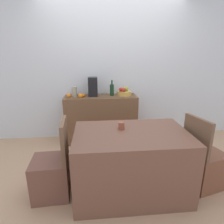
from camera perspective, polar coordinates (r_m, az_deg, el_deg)
The scene contains 19 objects.
ground_plane at distance 2.90m, azimuth 2.36°, elevation -16.12°, with size 6.40×6.40×0.02m, color tan.
room_wall_rear at distance 3.60m, azimuth 0.03°, elevation 13.57°, with size 6.40×0.06×2.70m, color silver.
sideboard_console at distance 3.51m, azimuth -3.28°, elevation -2.02°, with size 1.28×0.42×0.85m, color brown.
table_runner at distance 3.39m, azimuth -3.40°, elevation 4.80°, with size 1.20×0.32×0.01m, color brown.
fruit_bowl at distance 3.43m, azimuth 3.69°, elevation 5.61°, with size 0.24×0.24×0.08m, color gold.
apple_center at distance 3.34m, azimuth 3.45°, elevation 6.64°, with size 0.08×0.08×0.08m, color #B7311F.
apple_rear at distance 3.47m, azimuth 3.64°, elevation 6.96°, with size 0.07×0.07×0.07m, color gold.
apple_left at distance 3.39m, azimuth 2.61°, elevation 6.73°, with size 0.07×0.07×0.07m, color red.
apple_right at distance 3.42m, azimuth 4.29°, elevation 6.85°, with size 0.07×0.07×0.07m, color olive.
wine_bottle at distance 3.39m, azimuth -0.03°, elevation 6.62°, with size 0.07×0.07×0.28m.
coffee_maker at distance 3.36m, azimuth -5.75°, elevation 7.47°, with size 0.16×0.18×0.33m, color black.
ceramic_vase at distance 3.39m, azimuth -11.17°, elevation 5.95°, with size 0.09×0.09×0.17m, color #A09A86.
orange_loose_far at distance 3.36m, azimuth -12.79°, elevation 4.87°, with size 0.07×0.07×0.07m, color orange.
orange_loose_mid at distance 3.29m, azimuth -9.39°, elevation 4.84°, with size 0.08×0.08×0.08m, color orange.
orange_loose_near_bowl at distance 3.35m, azimuth -8.59°, elevation 4.97°, with size 0.06×0.06×0.06m, color orange.
dining_table at distance 2.30m, azimuth 5.56°, elevation -14.58°, with size 1.27×0.83×0.74m, color brown.
coffee_cup at distance 2.20m, azimuth 2.83°, elevation -4.09°, with size 0.07×0.07×0.09m, color brown.
chair_near_window at distance 2.38m, azimuth -17.39°, elevation -17.22°, with size 0.42×0.42×0.90m.
chair_by_corner at distance 2.66m, azimuth 25.53°, elevation -14.24°, with size 0.49×0.49×0.90m.
Camera 1 is at (-0.35, -2.39, 1.58)m, focal length 30.61 mm.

